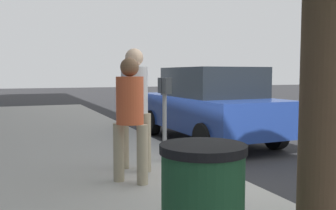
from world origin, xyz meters
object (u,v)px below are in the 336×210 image
Objects in this scene: parking_meter at (165,101)px; pedestrian_bystander at (130,111)px; parked_sedan_near at (209,104)px; pedestrian_at_meter at (135,98)px.

pedestrian_bystander is (-1.00, 0.89, -0.03)m from parking_meter.
pedestrian_at_meter is at bearing 133.60° from parked_sedan_near.
pedestrian_bystander is at bearing -151.22° from pedestrian_at_meter.
pedestrian_at_meter is 3.60m from parked_sedan_near.
parked_sedan_near is (2.11, -1.96, -0.27)m from parking_meter.
pedestrian_at_meter reaches higher than pedestrian_bystander.
parking_meter is 1.34m from pedestrian_bystander.
pedestrian_bystander reaches higher than parked_sedan_near.
pedestrian_at_meter is 1.10× the size of pedestrian_bystander.
pedestrian_at_meter reaches higher than parked_sedan_near.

